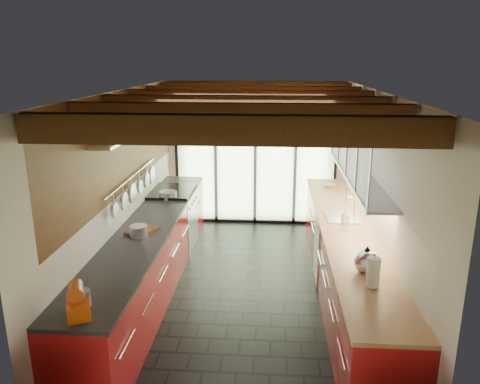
{
  "coord_description": "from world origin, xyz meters",
  "views": [
    {
      "loc": [
        0.32,
        -5.62,
        2.98
      ],
      "look_at": [
        -0.11,
        0.4,
        1.25
      ],
      "focal_mm": 35.0,
      "sensor_mm": 36.0,
      "label": 1
    }
  ],
  "objects_px": {
    "bowl": "(330,186)",
    "paper_towel": "(373,273)",
    "kettle": "(367,260)",
    "soap_bottle": "(346,216)",
    "stand_mixer": "(79,301)"
  },
  "relations": [
    {
      "from": "soap_bottle",
      "to": "bowl",
      "type": "bearing_deg",
      "value": 90.0
    },
    {
      "from": "kettle",
      "to": "stand_mixer",
      "type": "bearing_deg",
      "value": -158.91
    },
    {
      "from": "bowl",
      "to": "soap_bottle",
      "type": "bearing_deg",
      "value": -90.0
    },
    {
      "from": "stand_mixer",
      "to": "paper_towel",
      "type": "height_order",
      "value": "paper_towel"
    },
    {
      "from": "kettle",
      "to": "soap_bottle",
      "type": "relative_size",
      "value": 1.68
    },
    {
      "from": "stand_mixer",
      "to": "bowl",
      "type": "distance_m",
      "value": 4.91
    },
    {
      "from": "stand_mixer",
      "to": "bowl",
      "type": "relative_size",
      "value": 1.88
    },
    {
      "from": "stand_mixer",
      "to": "soap_bottle",
      "type": "height_order",
      "value": "stand_mixer"
    },
    {
      "from": "bowl",
      "to": "paper_towel",
      "type": "bearing_deg",
      "value": -90.0
    },
    {
      "from": "stand_mixer",
      "to": "kettle",
      "type": "xyz_separation_m",
      "value": [
        2.54,
        0.98,
        0.01
      ]
    },
    {
      "from": "paper_towel",
      "to": "bowl",
      "type": "distance_m",
      "value": 3.54
    },
    {
      "from": "kettle",
      "to": "bowl",
      "type": "height_order",
      "value": "kettle"
    },
    {
      "from": "kettle",
      "to": "bowl",
      "type": "relative_size",
      "value": 1.74
    },
    {
      "from": "paper_towel",
      "to": "soap_bottle",
      "type": "bearing_deg",
      "value": 90.0
    },
    {
      "from": "stand_mixer",
      "to": "bowl",
      "type": "xyz_separation_m",
      "value": [
        2.54,
        4.2,
        -0.09
      ]
    }
  ]
}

